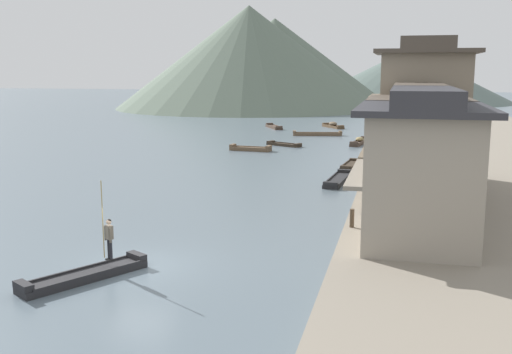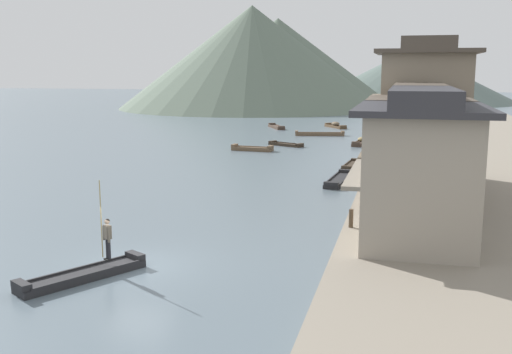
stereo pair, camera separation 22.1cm
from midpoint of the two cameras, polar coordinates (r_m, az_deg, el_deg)
ground_plane at (r=24.15m, az=-10.96°, el=-8.38°), size 400.00×400.00×0.00m
riverbank_right at (r=51.63m, az=21.28°, el=1.44°), size 18.00×110.00×0.76m
boat_foreground_poled at (r=23.16m, az=-15.92°, el=-8.99°), size 3.34×4.75×0.50m
boatman_person at (r=23.32m, az=-13.75°, el=-5.30°), size 0.51×0.39×3.04m
boat_moored_nearest at (r=63.25m, az=10.14°, el=3.33°), size 1.71×5.66×0.73m
boat_moored_second at (r=60.89m, az=2.97°, el=3.11°), size 3.88×2.74×0.38m
boat_moored_third at (r=79.31m, az=2.04°, el=4.79°), size 3.20×4.91×0.49m
boat_moored_far at (r=48.33m, az=9.23°, el=1.14°), size 1.30×4.53×0.36m
boat_midriver_drifting at (r=41.47m, az=8.05°, el=-0.28°), size 1.48×5.59×0.46m
boat_midriver_upstream at (r=70.72m, az=6.17°, el=4.09°), size 5.83×2.12×0.55m
boat_upstream_distant at (r=80.70m, az=7.67°, el=4.89°), size 3.35×4.21×0.79m
boat_crossing_west at (r=57.11m, az=-0.24°, el=2.72°), size 4.09×1.52×0.56m
house_waterfront_nearest at (r=25.22m, az=15.56°, el=1.03°), size 5.38×7.87×6.14m
house_waterfront_second at (r=32.20m, az=15.28°, el=2.97°), size 5.38×6.97×6.14m
house_waterfront_tall at (r=38.36m, az=15.89°, el=6.01°), size 6.29×5.84×8.74m
mooring_post_dock_near at (r=26.70m, az=9.28°, el=-3.91°), size 0.20×0.20×0.82m
mooring_post_dock_mid at (r=36.44m, az=10.63°, el=-0.23°), size 0.20×0.20×0.74m
mooring_post_dock_far at (r=45.21m, az=11.34°, el=1.88°), size 0.20×0.20×0.95m
hill_far_west at (r=132.21m, az=2.14°, el=10.90°), size 50.49×50.49×18.52m
hill_far_centre at (r=148.11m, az=14.49°, el=9.30°), size 49.37×49.37×12.30m
hill_far_east at (r=122.83m, az=-0.31°, el=11.36°), size 53.62×53.62×20.26m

